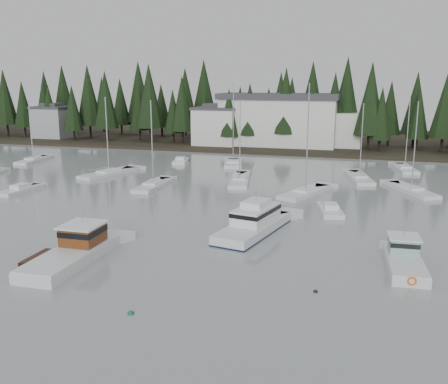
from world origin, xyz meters
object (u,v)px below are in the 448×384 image
at_px(runabout_3, 180,162).
at_px(lobster_boat_brown, 73,254).
at_px(sailboat_0, 153,186).
at_px(runabout_1, 330,212).
at_px(sailboat_12, 359,179).
at_px(sailboat_7, 306,194).
at_px(house_far_west, 53,121).
at_px(runabout_0, 20,191).
at_px(sailboat_11, 109,174).
at_px(house_west, 216,125).
at_px(harbor_inn, 289,120).
at_px(sailboat_6, 411,191).
at_px(lobster_boat_teal, 404,261).
at_px(sailboat_1, 34,161).
at_px(cabin_cruiser_center, 254,225).
at_px(sailboat_10, 240,181).
at_px(sailboat_3, 233,164).
at_px(sailboat_8, 405,170).

bearing_deg(runabout_3, lobster_boat_brown, 178.51).
xyz_separation_m(sailboat_0, runabout_1, (24.10, -6.99, 0.07)).
relative_size(sailboat_0, sailboat_12, 1.06).
bearing_deg(sailboat_7, lobster_boat_brown, 174.30).
bearing_deg(house_far_west, runabout_0, -58.98).
height_order(house_far_west, sailboat_7, sailboat_7).
height_order(house_far_west, sailboat_11, sailboat_11).
xyz_separation_m(house_west, harbor_inn, (15.04, 3.34, 1.12)).
xyz_separation_m(house_west, sailboat_6, (37.47, -35.31, -4.59)).
bearing_deg(lobster_boat_teal, lobster_boat_brown, 99.33).
bearing_deg(sailboat_0, sailboat_7, -87.75).
distance_m(house_west, lobster_boat_teal, 72.91).
distance_m(sailboat_1, runabout_3, 26.26).
height_order(cabin_cruiser_center, sailboat_10, sailboat_10).
xyz_separation_m(lobster_boat_teal, sailboat_1, (-60.39, 35.62, -0.43)).
xyz_separation_m(sailboat_7, runabout_0, (-35.45, -9.20, 0.06)).
bearing_deg(house_far_west, harbor_inn, 1.35).
bearing_deg(sailboat_0, runabout_1, -108.02).
bearing_deg(harbor_inn, runabout_3, -120.35).
bearing_deg(sailboat_11, harbor_inn, -13.40).
relative_size(sailboat_10, runabout_0, 1.78).
distance_m(harbor_inn, sailboat_6, 45.05).
height_order(lobster_boat_teal, sailboat_12, sailboat_12).
height_order(house_west, lobster_boat_brown, house_west).
bearing_deg(sailboat_10, sailboat_11, 80.36).
distance_m(runabout_0, runabout_1, 39.26).
relative_size(house_west, sailboat_7, 0.67).
height_order(lobster_boat_brown, sailboat_1, sailboat_1).
bearing_deg(runabout_0, house_far_west, 33.86).
bearing_deg(runabout_3, sailboat_10, -145.71).
xyz_separation_m(house_west, sailboat_7, (24.58, -40.56, -4.58)).
xyz_separation_m(cabin_cruiser_center, sailboat_6, (15.43, 22.89, -0.64)).
distance_m(harbor_inn, sailboat_10, 38.82).
relative_size(house_far_west, sailboat_6, 0.70).
bearing_deg(sailboat_0, sailboat_6, -80.43).
bearing_deg(lobster_boat_teal, house_west, 24.87).
height_order(house_far_west, runabout_3, house_far_west).
xyz_separation_m(house_west, lobster_boat_brown, (9.89, -69.73, -4.08)).
relative_size(house_far_west, sailboat_10, 0.71).
xyz_separation_m(lobster_boat_teal, runabout_0, (-46.05, 13.97, -0.36)).
distance_m(sailboat_3, sailboat_8, 27.92).
distance_m(sailboat_6, sailboat_10, 22.97).
height_order(harbor_inn, cabin_cruiser_center, harbor_inn).
bearing_deg(lobster_boat_brown, sailboat_12, -28.27).
distance_m(lobster_boat_brown, sailboat_8, 58.12).
xyz_separation_m(house_far_west, sailboat_6, (79.47, -37.31, -4.34)).
height_order(house_west, sailboat_12, sailboat_12).
bearing_deg(sailboat_11, runabout_0, 175.50).
height_order(house_west, sailboat_0, sailboat_0).
distance_m(sailboat_0, runabout_0, 17.02).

